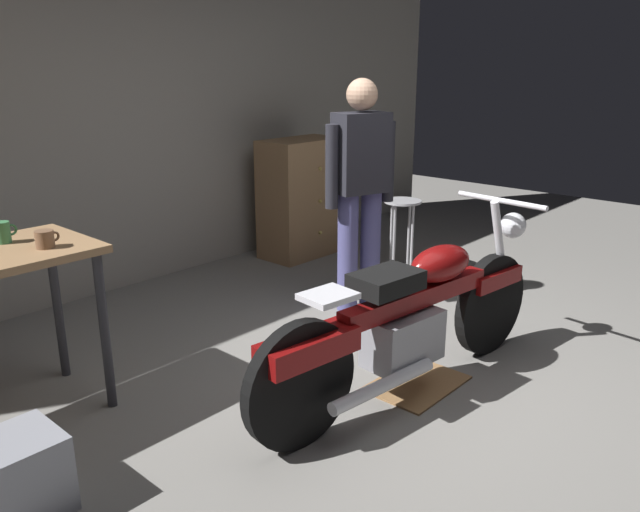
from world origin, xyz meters
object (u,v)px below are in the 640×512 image
Objects in this scene: motorcycle at (412,316)px; person_standing at (360,186)px; mug_green_speckled at (3,232)px; storage_bin at (5,482)px; mug_brown_stoneware at (45,239)px; wooden_dresser at (302,198)px; shop_stool at (402,216)px.

person_standing reaches higher than motorcycle.
person_standing is at bearing -11.11° from mug_green_speckled.
storage_bin is at bearing 169.06° from motorcycle.
mug_brown_stoneware is (-1.39, 1.22, 0.49)m from motorcycle.
wooden_dresser is (0.72, 1.27, -0.38)m from person_standing.
shop_stool is 1.45× the size of storage_bin.
person_standing is at bearing -5.46° from mug_brown_stoneware.
person_standing is 13.85× the size of mug_brown_stoneware.
shop_stool is 5.77× the size of mug_green_speckled.
motorcycle is at bearing -41.28° from mug_brown_stoneware.
wooden_dresser reaches higher than shop_stool.
mug_brown_stoneware is (-3.11, -0.05, 0.45)m from shop_stool.
wooden_dresser reaches higher than storage_bin.
wooden_dresser is at bearing 15.17° from mug_green_speckled.
motorcycle is at bearing 69.33° from person_standing.
person_standing is at bearing 8.54° from storage_bin.
mug_green_speckled is at bearing 6.53° from person_standing.
motorcycle is at bearing -44.42° from mug_green_speckled.
person_standing is (0.80, 1.01, 0.48)m from motorcycle.
motorcycle is 1.38m from person_standing.
storage_bin is (-2.75, -0.41, -0.76)m from person_standing.
shop_stool is 3.74m from storage_bin.
mug_brown_stoneware is (-2.20, 0.21, 0.02)m from person_standing.
mug_brown_stoneware is at bearing 48.35° from storage_bin.
mug_green_speckled is at bearing -164.83° from wooden_dresser.
person_standing is 3.80× the size of storage_bin.
person_standing is 1.04m from shop_stool.
mug_brown_stoneware reaches higher than storage_bin.
mug_green_speckled is (-3.02, -0.82, 0.40)m from wooden_dresser.
mug_green_speckled is (0.45, 0.86, 0.78)m from storage_bin.
mug_brown_stoneware is (0.55, 0.62, 0.77)m from storage_bin.
motorcycle reaches higher than shop_stool.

